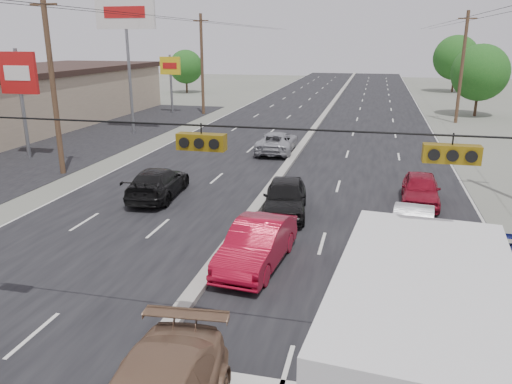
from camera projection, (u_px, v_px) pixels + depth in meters
ground at (152, 353)px, 12.49m from camera, size 200.00×200.00×0.00m
road_surface at (309, 136)px, 40.39m from camera, size 20.00×160.00×0.02m
center_median at (309, 135)px, 40.36m from camera, size 0.50×160.00×0.20m
parking_lot at (87, 138)px, 39.50m from camera, size 10.00×42.00×0.02m
utility_pole_left_b at (53, 85)px, 27.70m from camera, size 1.60×0.30×10.00m
utility_pole_left_c at (202, 64)px, 50.95m from camera, size 1.60×0.30×10.00m
utility_pole_right_c at (462, 67)px, 45.43m from camera, size 1.60×0.30×10.00m
traffic_signals at (197, 140)px, 10.57m from camera, size 25.00×0.30×0.54m
pole_sign_mid at (19, 79)px, 31.49m from camera, size 2.60×0.25×7.00m
pole_sign_billboard at (126, 21)px, 39.13m from camera, size 5.00×0.25×11.00m
pole_sign_far at (170, 71)px, 51.93m from camera, size 2.20×0.25×6.00m
tree_left_far at (186, 67)px, 72.06m from camera, size 4.80×4.80×6.12m
tree_right_mid at (480, 73)px, 49.75m from camera, size 5.60×5.60×7.14m
tree_right_far at (456, 58)px, 72.60m from camera, size 6.40×6.40×8.16m
box_truck at (417, 355)px, 9.06m from camera, size 3.48×8.03×3.96m
red_sedan at (257, 245)px, 17.09m from camera, size 2.11×4.90×1.57m
queue_car_a at (285, 197)px, 22.20m from camera, size 2.42×4.83×1.58m
queue_car_b at (412, 228)px, 18.82m from camera, size 1.90×4.36×1.39m
queue_car_e at (420, 189)px, 23.59m from camera, size 1.93×4.35×1.45m
oncoming_near at (158, 183)px, 24.60m from camera, size 2.51×5.24×1.47m
oncoming_far at (277, 142)px, 34.37m from camera, size 2.59×5.29×1.45m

